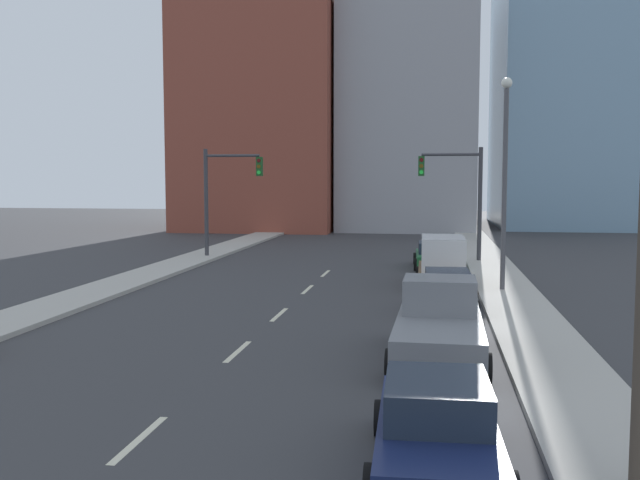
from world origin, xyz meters
The scene contains 18 objects.
sidewalk_left centered at (-8.29, 44.97, 0.08)m, with size 2.44×89.94×0.17m.
sidewalk_right centered at (8.29, 44.97, 0.08)m, with size 2.44×89.94×0.17m.
lane_stripe_at_8m centered at (0.00, 8.34, 0.00)m, with size 0.16×2.40×0.01m, color beige.
lane_stripe_at_15m centered at (0.00, 14.96, 0.00)m, with size 0.16×2.40×0.01m, color beige.
lane_stripe_at_20m centered at (0.00, 20.28, 0.00)m, with size 0.16×2.40×0.01m, color beige.
lane_stripe_at_26m centered at (0.00, 25.92, 0.00)m, with size 0.16×2.40×0.01m, color beige.
lane_stripe_at_31m centered at (0.00, 31.08, 0.00)m, with size 0.16×2.40×0.01m, color beige.
building_brick_left centered at (-10.42, 62.74, 10.66)m, with size 14.00×16.00×21.31m.
building_office_center centered at (2.86, 66.74, 10.88)m, with size 12.00×20.00×21.75m.
building_glass_right centered at (17.93, 70.74, 18.12)m, with size 13.00×20.00×36.25m.
traffic_signal_left centered at (-6.99, 36.70, 4.08)m, with size 3.51×0.35×6.41m.
traffic_signal_right centered at (6.85, 36.70, 4.08)m, with size 3.51×0.35×6.41m.
street_lamp centered at (8.08, 26.24, 5.04)m, with size 0.44×0.44×8.74m.
sedan_navy centered at (5.31, 7.76, 0.69)m, with size 2.25×4.80×1.52m.
pickup_truck_gray centered at (5.41, 14.92, 0.84)m, with size 2.53×5.78×2.06m.
sedan_white centered at (5.75, 21.63, 0.68)m, with size 2.10×4.32×1.50m.
box_truck_brown centered at (5.67, 27.87, 1.02)m, with size 2.42×5.57×2.17m.
sedan_green centered at (5.33, 34.21, 0.62)m, with size 2.27×4.60×1.35m.
Camera 1 is at (5.19, -3.53, 4.72)m, focal length 40.00 mm.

